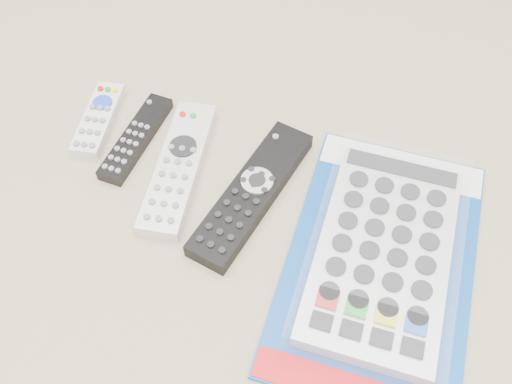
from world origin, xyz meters
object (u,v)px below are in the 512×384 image
(remote_small_grey, at_px, (98,119))
(jumbo_remote_packaged, at_px, (383,252))
(remote_slim_black, at_px, (136,138))
(remote_silver_dvd, at_px, (179,167))
(remote_large_black, at_px, (252,193))

(remote_small_grey, distance_m, jumbo_remote_packaged, 0.45)
(remote_slim_black, height_order, remote_silver_dvd, remote_silver_dvd)
(remote_silver_dvd, bearing_deg, remote_slim_black, 150.31)
(remote_silver_dvd, bearing_deg, remote_large_black, -13.12)
(remote_small_grey, xyz_separation_m, remote_large_black, (0.26, -0.05, 0.00))
(remote_small_grey, relative_size, remote_slim_black, 0.87)
(remote_slim_black, bearing_deg, remote_large_black, -9.31)
(remote_slim_black, bearing_deg, remote_small_grey, 170.54)
(remote_small_grey, xyz_separation_m, jumbo_remote_packaged, (0.44, -0.09, 0.01))
(remote_large_black, bearing_deg, remote_small_grey, 179.46)
(jumbo_remote_packaged, bearing_deg, remote_large_black, 167.28)
(remote_small_grey, height_order, remote_silver_dvd, remote_silver_dvd)
(remote_slim_black, distance_m, remote_large_black, 0.19)
(remote_large_black, height_order, jumbo_remote_packaged, jumbo_remote_packaged)
(remote_small_grey, xyz_separation_m, remote_slim_black, (0.07, -0.01, -0.00))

